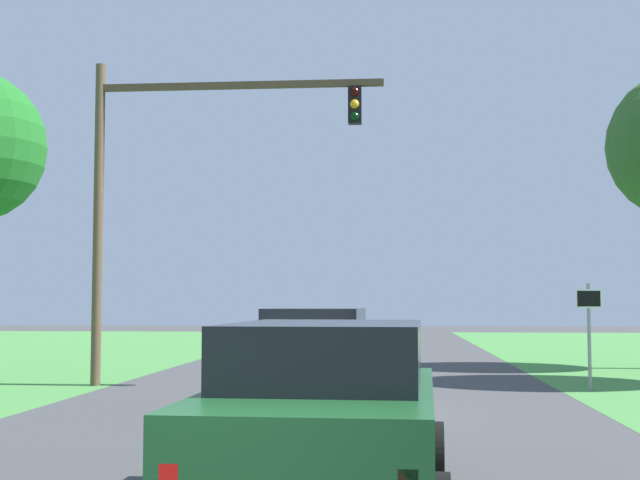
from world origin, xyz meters
The scene contains 5 objects.
ground_plane centered at (0.00, 9.26, 0.00)m, with size 120.00×120.00×0.00m, color #424244.
red_suv_near centered at (0.88, 4.01, 0.97)m, with size 2.42×4.75×1.83m.
pickup_truck_lead centered at (0.09, 11.79, 0.99)m, with size 2.38×5.03×1.91m.
traffic_light centered at (-3.89, 16.45, 5.18)m, with size 7.13×0.40×7.91m.
keep_moving_sign centered at (6.01, 16.23, 1.57)m, with size 0.60×0.09×2.45m.
Camera 1 is at (1.54, -4.50, 2.04)m, focal length 49.43 mm.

